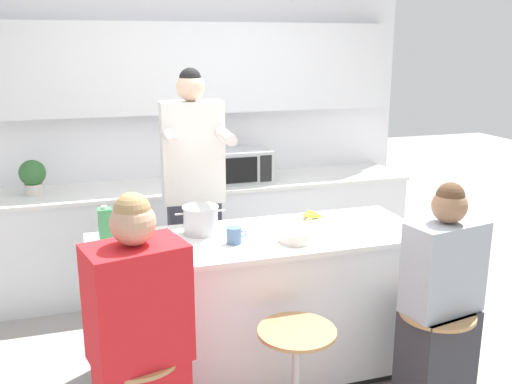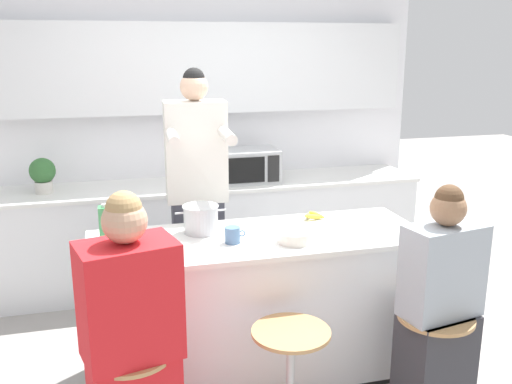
# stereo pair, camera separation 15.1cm
# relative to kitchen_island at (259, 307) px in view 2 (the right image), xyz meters

# --- Properties ---
(ground_plane) EXTENTS (16.00, 16.00, 0.00)m
(ground_plane) POSITION_rel_kitchen_island_xyz_m (0.00, 0.00, -0.47)
(ground_plane) COLOR gray
(wall_back) EXTENTS (3.88, 0.22, 2.70)m
(wall_back) POSITION_rel_kitchen_island_xyz_m (0.00, 1.87, 1.07)
(wall_back) COLOR white
(wall_back) RESTS_ON ground_plane
(back_counter) EXTENTS (3.60, 0.64, 0.88)m
(back_counter) POSITION_rel_kitchen_island_xyz_m (0.00, 1.56, -0.03)
(back_counter) COLOR silver
(back_counter) RESTS_ON ground_plane
(kitchen_island) EXTENTS (1.99, 0.73, 0.93)m
(kitchen_island) POSITION_rel_kitchen_island_xyz_m (0.00, 0.00, 0.00)
(kitchen_island) COLOR black
(kitchen_island) RESTS_ON ground_plane
(bar_stool_center) EXTENTS (0.40, 0.40, 0.63)m
(bar_stool_center) POSITION_rel_kitchen_island_xyz_m (0.00, -0.61, -0.11)
(bar_stool_center) COLOR tan
(bar_stool_center) RESTS_ON ground_plane
(bar_stool_rightmost) EXTENTS (0.40, 0.40, 0.63)m
(bar_stool_rightmost) POSITION_rel_kitchen_island_xyz_m (0.80, -0.66, -0.11)
(bar_stool_rightmost) COLOR tan
(bar_stool_rightmost) RESTS_ON ground_plane
(person_cooking) EXTENTS (0.44, 0.61, 1.88)m
(person_cooking) POSITION_rel_kitchen_island_xyz_m (-0.27, 0.63, 0.47)
(person_cooking) COLOR #383842
(person_cooking) RESTS_ON ground_plane
(person_wrapped_blanket) EXTENTS (0.49, 0.38, 1.42)m
(person_wrapped_blanket) POSITION_rel_kitchen_island_xyz_m (-0.79, -0.65, 0.20)
(person_wrapped_blanket) COLOR red
(person_wrapped_blanket) RESTS_ON ground_plane
(person_seated_near) EXTENTS (0.46, 0.33, 1.34)m
(person_seated_near) POSITION_rel_kitchen_island_xyz_m (0.82, -0.65, 0.14)
(person_seated_near) COLOR #333338
(person_seated_near) RESTS_ON ground_plane
(cooking_pot) EXTENTS (0.31, 0.22, 0.17)m
(cooking_pot) POSITION_rel_kitchen_island_xyz_m (-0.32, 0.15, 0.54)
(cooking_pot) COLOR #B7BABC
(cooking_pot) RESTS_ON kitchen_island
(fruit_bowl) EXTENTS (0.19, 0.19, 0.07)m
(fruit_bowl) POSITION_rel_kitchen_island_xyz_m (0.17, -0.16, 0.49)
(fruit_bowl) COLOR silver
(fruit_bowl) RESTS_ON kitchen_island
(coffee_cup_near) EXTENTS (0.11, 0.08, 0.08)m
(coffee_cup_near) POSITION_rel_kitchen_island_xyz_m (-0.72, -0.04, 0.50)
(coffee_cup_near) COLOR white
(coffee_cup_near) RESTS_ON kitchen_island
(coffee_cup_far) EXTENTS (0.12, 0.09, 0.09)m
(coffee_cup_far) POSITION_rel_kitchen_island_xyz_m (-0.18, -0.08, 0.50)
(coffee_cup_far) COLOR #4C7099
(coffee_cup_far) RESTS_ON kitchen_island
(banana_bunch) EXTENTS (0.16, 0.11, 0.05)m
(banana_bunch) POSITION_rel_kitchen_island_xyz_m (0.42, 0.23, 0.48)
(banana_bunch) COLOR yellow
(banana_bunch) RESTS_ON kitchen_island
(juice_carton) EXTENTS (0.08, 0.08, 0.22)m
(juice_carton) POSITION_rel_kitchen_island_xyz_m (-0.87, 0.14, 0.56)
(juice_carton) COLOR #38844C
(juice_carton) RESTS_ON kitchen_island
(microwave) EXTENTS (0.55, 0.36, 0.28)m
(microwave) POSITION_rel_kitchen_island_xyz_m (0.29, 1.52, 0.55)
(microwave) COLOR #B2B5B7
(microwave) RESTS_ON back_counter
(potted_plant) EXTENTS (0.20, 0.20, 0.28)m
(potted_plant) POSITION_rel_kitchen_island_xyz_m (-1.34, 1.56, 0.57)
(potted_plant) COLOR beige
(potted_plant) RESTS_ON back_counter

